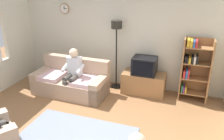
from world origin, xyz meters
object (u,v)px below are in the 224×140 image
at_px(floor_lamp, 116,36).
at_px(tv_stand, 144,83).
at_px(couch, 71,82).
at_px(tv, 144,66).
at_px(bookshelf, 194,68).
at_px(person_on_couch, 73,70).

bearing_deg(floor_lamp, tv_stand, -7.12).
relative_size(tv_stand, floor_lamp, 0.59).
distance_m(couch, tv, 1.95).
distance_m(tv_stand, tv, 0.50).
height_order(bookshelf, person_on_couch, bookshelf).
bearing_deg(person_on_couch, tv, 23.29).
xyz_separation_m(tv, floor_lamp, (-0.79, 0.12, 0.67)).
height_order(floor_lamp, person_on_couch, floor_lamp).
bearing_deg(couch, floor_lamp, 35.96).
bearing_deg(person_on_couch, bookshelf, 15.97).
xyz_separation_m(couch, tv, (1.80, 0.61, 0.46)).
distance_m(floor_lamp, person_on_couch, 1.42).
xyz_separation_m(couch, tv_stand, (1.80, 0.63, -0.03)).
height_order(tv, person_on_couch, person_on_couch).
relative_size(couch, bookshelf, 1.24).
relative_size(tv, person_on_couch, 0.48).
xyz_separation_m(tv, person_on_couch, (-1.66, -0.72, -0.08)).
bearing_deg(bookshelf, tv_stand, -176.43).
height_order(tv_stand, tv, tv).
height_order(tv_stand, bookshelf, bookshelf).
bearing_deg(tv, person_on_couch, -156.71).
distance_m(couch, bookshelf, 3.11).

